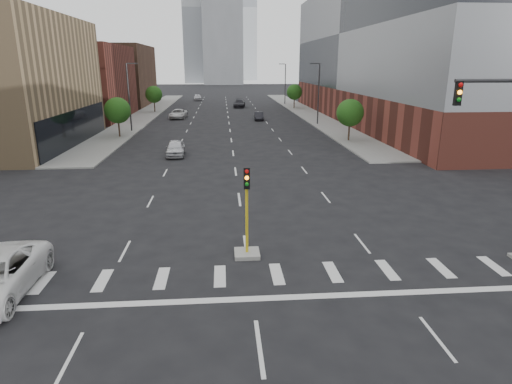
{
  "coord_description": "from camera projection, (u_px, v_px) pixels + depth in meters",
  "views": [
    {
      "loc": [
        -1.04,
        -9.86,
        8.83
      ],
      "look_at": [
        0.62,
        11.31,
        2.5
      ],
      "focal_mm": 30.0,
      "sensor_mm": 36.0,
      "label": 1
    }
  ],
  "objects": [
    {
      "name": "tree_right_far",
      "position": [
        294.0,
        92.0,
        88.53
      ],
      "size": [
        3.2,
        3.2,
        4.85
      ],
      "color": "#382619",
      "rests_on": "ground"
    },
    {
      "name": "car_mid_right",
      "position": [
        259.0,
        116.0,
        70.78
      ],
      "size": [
        1.48,
        4.07,
        1.33
      ],
      "primitive_type": "imported",
      "rotation": [
        0.0,
        0.0,
        -0.02
      ],
      "color": "black",
      "rests_on": "ground"
    },
    {
      "name": "streetlight_right_b",
      "position": [
        285.0,
        82.0,
        97.57
      ],
      "size": [
        1.6,
        0.22,
        9.07
      ],
      "color": "#2D2D30",
      "rests_on": "ground"
    },
    {
      "name": "car_near_left",
      "position": [
        175.0,
        148.0,
        43.04
      ],
      "size": [
        2.03,
        4.62,
        1.55
      ],
      "primitive_type": "imported",
      "rotation": [
        0.0,
        0.0,
        0.05
      ],
      "color": "silver",
      "rests_on": "ground"
    },
    {
      "name": "car_distant",
      "position": [
        198.0,
        97.0,
        109.52
      ],
      "size": [
        2.4,
        4.95,
        1.63
      ],
      "primitive_type": "imported",
      "rotation": [
        0.0,
        0.0,
        0.1
      ],
      "color": "silver",
      "rests_on": "ground"
    },
    {
      "name": "tower_right",
      "position": [
        239.0,
        9.0,
        249.72
      ],
      "size": [
        20.0,
        20.0,
        80.0
      ],
      "primitive_type": "cube",
      "color": "#B2B7BC",
      "rests_on": "ground"
    },
    {
      "name": "sidewalk_left_far",
      "position": [
        149.0,
        113.0,
        81.57
      ],
      "size": [
        5.0,
        92.0,
        0.15
      ],
      "primitive_type": "cube",
      "color": "gray",
      "rests_on": "ground"
    },
    {
      "name": "building_right_main",
      "position": [
        412.0,
        51.0,
        68.41
      ],
      "size": [
        24.0,
        70.0,
        22.0
      ],
      "color": "brown",
      "rests_on": "ground"
    },
    {
      "name": "tower_left",
      "position": [
        206.0,
        10.0,
        211.59
      ],
      "size": [
        22.0,
        22.0,
        70.0
      ],
      "primitive_type": "cube",
      "color": "#B2B7BC",
      "rests_on": "ground"
    },
    {
      "name": "car_deep_right",
      "position": [
        239.0,
        103.0,
        92.01
      ],
      "size": [
        2.9,
        5.89,
        1.65
      ],
      "primitive_type": "imported",
      "rotation": [
        0.0,
        0.0,
        -0.11
      ],
      "color": "black",
      "rests_on": "ground"
    },
    {
      "name": "sidewalk_right_far",
      "position": [
        304.0,
        111.0,
        83.82
      ],
      "size": [
        5.0,
        92.0,
        0.15
      ],
      "primitive_type": "cube",
      "color": "gray",
      "rests_on": "ground"
    },
    {
      "name": "building_left_far_a",
      "position": [
        63.0,
        82.0,
        71.3
      ],
      "size": [
        20.0,
        22.0,
        12.0
      ],
      "primitive_type": "cube",
      "color": "brown",
      "rests_on": "ground"
    },
    {
      "name": "tree_left_near",
      "position": [
        117.0,
        110.0,
        52.99
      ],
      "size": [
        3.2,
        3.2,
        4.85
      ],
      "color": "#382619",
      "rests_on": "ground"
    },
    {
      "name": "tree_left_far",
      "position": [
        154.0,
        94.0,
        81.65
      ],
      "size": [
        3.2,
        3.2,
        4.85
      ],
      "color": "#382619",
      "rests_on": "ground"
    },
    {
      "name": "streetlight_right_a",
      "position": [
        318.0,
        91.0,
        64.14
      ],
      "size": [
        1.6,
        0.22,
        9.07
      ],
      "color": "#2D2D30",
      "rests_on": "ground"
    },
    {
      "name": "tree_right_near",
      "position": [
        350.0,
        113.0,
        50.31
      ],
      "size": [
        3.2,
        3.2,
        4.85
      ],
      "color": "#382619",
      "rests_on": "ground"
    },
    {
      "name": "car_far_left",
      "position": [
        178.0,
        114.0,
        73.01
      ],
      "size": [
        2.89,
        5.72,
        1.55
      ],
      "primitive_type": "imported",
      "rotation": [
        0.0,
        0.0,
        -0.06
      ],
      "color": "silver",
      "rests_on": "ground"
    },
    {
      "name": "median_traffic_signal",
      "position": [
        247.0,
        237.0,
        20.31
      ],
      "size": [
        1.2,
        1.2,
        4.4
      ],
      "color": "#999993",
      "rests_on": "ground"
    },
    {
      "name": "building_left_far_b",
      "position": [
        103.0,
        76.0,
        95.99
      ],
      "size": [
        20.0,
        24.0,
        13.0
      ],
      "primitive_type": "cube",
      "color": "brown",
      "rests_on": "ground"
    },
    {
      "name": "streetlight_left",
      "position": [
        129.0,
        94.0,
        57.35
      ],
      "size": [
        1.6,
        0.22,
        9.07
      ],
      "color": "#2D2D30",
      "rests_on": "ground"
    },
    {
      "name": "tower_mid",
      "position": [
        223.0,
        35.0,
        196.8
      ],
      "size": [
        18.0,
        18.0,
        44.0
      ],
      "primitive_type": "cube",
      "color": "slate",
      "rests_on": "ground"
    }
  ]
}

